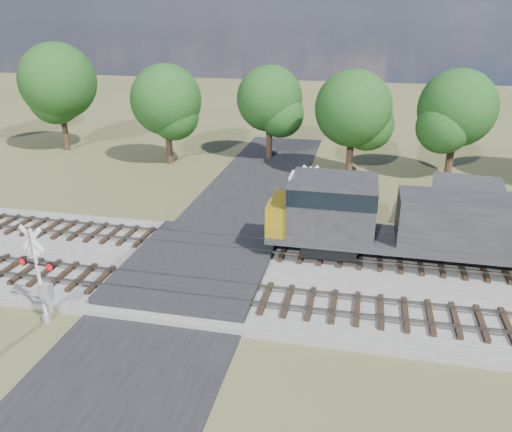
# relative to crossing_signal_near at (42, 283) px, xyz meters

# --- Properties ---
(ground) EXTENTS (160.00, 160.00, 0.00)m
(ground) POSITION_rel_crossing_signal_near_xyz_m (4.76, 5.15, -1.83)
(ground) COLOR #434625
(ground) RESTS_ON ground
(ballast_bed) EXTENTS (140.00, 10.00, 0.30)m
(ballast_bed) POSITION_rel_crossing_signal_near_xyz_m (14.76, 5.65, -1.68)
(ballast_bed) COLOR gray
(ballast_bed) RESTS_ON ground
(road) EXTENTS (7.00, 60.00, 0.08)m
(road) POSITION_rel_crossing_signal_near_xyz_m (4.76, 5.15, -1.79)
(road) COLOR black
(road) RESTS_ON ground
(crossing_panel) EXTENTS (7.00, 9.00, 0.62)m
(crossing_panel) POSITION_rel_crossing_signal_near_xyz_m (4.76, 5.65, -1.51)
(crossing_panel) COLOR #262628
(crossing_panel) RESTS_ON ground
(track_near) EXTENTS (140.00, 2.60, 0.33)m
(track_near) POSITION_rel_crossing_signal_near_xyz_m (7.88, 3.15, -1.41)
(track_near) COLOR black
(track_near) RESTS_ON ballast_bed
(track_far) EXTENTS (140.00, 2.60, 0.33)m
(track_far) POSITION_rel_crossing_signal_near_xyz_m (7.88, 8.15, -1.41)
(track_far) COLOR black
(track_far) RESTS_ON ballast_bed
(crossing_signal_near) EXTENTS (1.77, 0.42, 4.39)m
(crossing_signal_near) POSITION_rel_crossing_signal_near_xyz_m (0.00, 0.00, 0.00)
(crossing_signal_near) COLOR silver
(crossing_signal_near) RESTS_ON ground
(crossing_signal_far) EXTENTS (1.58, 0.36, 3.93)m
(crossing_signal_far) POSITION_rel_crossing_signal_near_xyz_m (9.50, 12.50, -0.19)
(crossing_signal_far) COLOR silver
(crossing_signal_far) RESTS_ON ground
(equipment_shed) EXTENTS (4.56, 4.56, 2.76)m
(equipment_shed) POSITION_rel_crossing_signal_near_xyz_m (18.75, 14.53, -0.43)
(equipment_shed) COLOR #422B1C
(equipment_shed) RESTS_ON ground
(treeline) EXTENTS (84.79, 10.76, 11.85)m
(treeline) POSITION_rel_crossing_signal_near_xyz_m (16.61, 25.12, 4.63)
(treeline) COLOR black
(treeline) RESTS_ON ground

